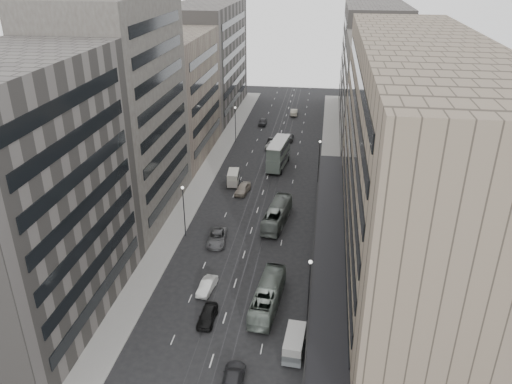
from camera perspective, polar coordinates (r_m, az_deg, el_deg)
The scene contains 29 objects.
ground at distance 65.54m, azimuth -2.55°, elevation -10.87°, with size 220.00×220.00×0.00m, color black.
sidewalk_right at distance 97.38m, azimuth 8.47°, elevation 1.69°, with size 4.00×125.00×0.15m, color gray.
sidewalk_left at distance 99.89m, azimuth -5.42°, elevation 2.49°, with size 4.00×125.00×0.15m, color gray.
department_store at distance 65.37m, azimuth 17.39°, elevation 2.84°, with size 19.20×60.00×30.00m.
building_right_mid at distance 107.83m, azimuth 14.07°, elevation 10.27°, with size 15.00×28.00×24.00m, color #433F3A.
building_right_far at distance 136.59m, azimuth 13.12°, elevation 14.30°, with size 15.00×32.00×28.00m, color #5D5854.
building_left_a at distance 59.15m, azimuth -25.30°, elevation -0.86°, with size 15.00×28.00×30.00m, color #5D5854.
building_left_b at distance 80.66m, azimuth -15.61°, elevation 8.82°, with size 15.00×26.00×34.00m, color #433F3A.
building_left_c at distance 106.20m, azimuth -9.72°, elevation 10.71°, with size 15.00×28.00×25.00m, color #756B5B.
building_left_d at distance 136.93m, azimuth -5.61°, elevation 14.85°, with size 15.00×38.00×28.00m, color #5D5854.
lamp_right_near at distance 57.62m, azimuth 6.11°, elevation -10.36°, with size 0.44×0.44×8.32m.
lamp_right_far at distance 93.11m, azimuth 7.24°, elevation 4.06°, with size 0.44×0.44×8.32m.
lamp_left_near at distance 74.85m, azimuth -8.27°, elevation -1.52°, with size 0.44×0.44×8.32m.
lamp_left_far at distance 113.78m, azimuth -2.38°, elevation 8.21°, with size 0.44×0.44×8.32m.
bus_near at distance 61.61m, azimuth 1.34°, elevation -11.77°, with size 2.56×10.93×3.05m, color gray.
bus_far at distance 79.35m, azimuth 2.41°, elevation -2.57°, with size 2.64×11.28×3.14m, color gray.
double_decker at distance 100.24m, azimuth 2.57°, elevation 4.43°, with size 4.02×10.26×5.47m.
vw_microbus at distance 55.59m, azimuth 4.41°, elevation -16.84°, with size 2.44×4.89×2.57m.
panel_van at distance 92.72m, azimuth -2.62°, elevation 1.66°, with size 2.42×4.43×2.70m.
sedan_0 at distance 60.16m, azimuth -5.57°, elevation -13.87°, with size 1.84×4.57×1.56m, color black.
sedan_1 at distance 64.86m, azimuth -5.63°, elevation -10.64°, with size 1.52×4.36×1.44m, color silver.
sedan_2 at distance 74.69m, azimuth -4.48°, elevation -5.23°, with size 2.65×5.74×1.60m, color #555558.
sedan_3 at distance 52.91m, azimuth -2.64°, elevation -20.49°, with size 2.13×5.23×1.52m, color #2B2B2E.
sedan_4 at distance 89.70m, azimuth -1.52°, elevation 0.39°, with size 2.02×5.01×1.71m, color #A49888.
sedan_5 at distance 113.14m, azimuth 1.76°, elevation 5.73°, with size 1.55×4.45×1.47m, color black.
sedan_6 at distance 111.77m, azimuth 1.95°, elevation 5.51°, with size 2.62×5.67×1.58m, color #B9B9B5.
sedan_7 at distance 116.63m, azimuth 3.75°, elevation 6.32°, with size 2.15×5.29×1.53m, color #505052.
sedan_8 at distance 127.29m, azimuth 0.78°, elevation 8.02°, with size 1.86×4.62×1.57m, color #29282B.
sedan_9 at distance 135.93m, azimuth 4.36°, elevation 9.11°, with size 1.79×5.12×1.69m, color beige.
Camera 1 is at (10.32, -51.87, 38.70)m, focal length 35.00 mm.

